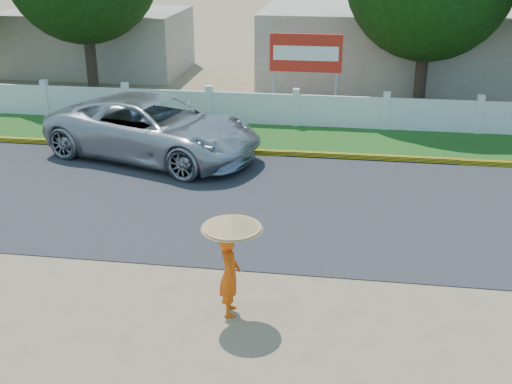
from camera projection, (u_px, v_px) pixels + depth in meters
The scene contains 10 objects.
ground at pixel (240, 299), 11.73m from camera, with size 120.00×120.00×0.00m, color #9E8460.
road at pixel (271, 202), 15.84m from camera, with size 60.00×7.00×0.02m, color #38383A.
grass_verge at pixel (291, 138), 20.64m from camera, with size 60.00×3.50×0.03m, color #2D601E.
curb at pixel (286, 153), 19.06m from camera, with size 40.00×0.18×0.16m, color yellow.
fence at pixel (296, 110), 21.76m from camera, with size 40.00×0.10×1.10m, color silver.
building_near at pixel (381, 47), 27.17m from camera, with size 10.00×6.00×3.20m, color #B7AD99.
building_far at pixel (98, 41), 29.93m from camera, with size 8.00×5.00×2.80m, color #B7AD99.
vehicle at pixel (154, 128), 18.66m from camera, with size 2.94×6.38×1.77m, color #AAAEB2.
monk_with_parasol at pixel (231, 250), 10.84m from camera, with size 1.04×1.04×1.89m.
billboard at pixel (306, 58), 22.13m from camera, with size 2.50×0.13×2.95m.
Camera 1 is at (1.78, -9.94, 6.27)m, focal length 45.00 mm.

